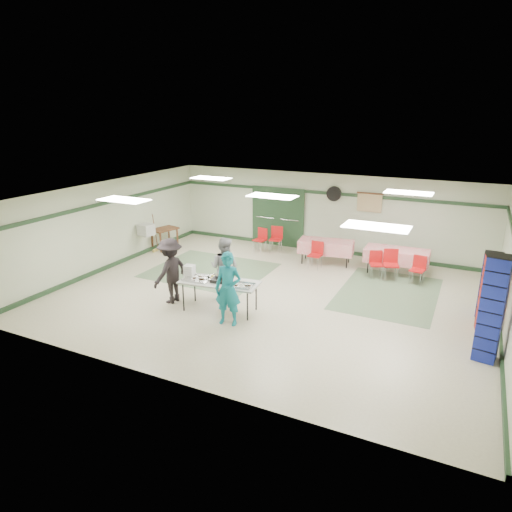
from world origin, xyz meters
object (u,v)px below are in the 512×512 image
at_px(serving_table, 219,283).
at_px(office_printer, 146,230).
at_px(dining_table_a, 397,255).
at_px(chair_b, 376,261).
at_px(chair_a, 391,261).
at_px(crate_stack_blue_b, 492,309).
at_px(chair_c, 418,267).
at_px(volunteer_dark, 171,271).
at_px(volunteer_grey, 224,268).
at_px(chair_d, 316,252).
at_px(crate_stack_blue_a, 489,285).
at_px(broom, 155,232).
at_px(volunteer_teal, 228,289).
at_px(chair_loose_b, 261,237).
at_px(printer_table, 164,231).
at_px(crate_stack_red, 490,295).
at_px(chair_loose_a, 276,236).
at_px(dining_table_b, 326,246).

distance_m(serving_table, office_printer, 5.18).
relative_size(dining_table_a, chair_b, 2.37).
height_order(chair_a, crate_stack_blue_b, crate_stack_blue_b).
bearing_deg(chair_c, volunteer_dark, -134.07).
bearing_deg(volunteer_grey, chair_c, -145.34).
relative_size(chair_d, crate_stack_blue_a, 0.53).
height_order(chair_c, crate_stack_blue_a, crate_stack_blue_a).
relative_size(dining_table_a, crate_stack_blue_b, 0.87).
height_order(chair_b, broom, broom).
xyz_separation_m(dining_table_a, broom, (-7.92, -1.36, 0.13)).
bearing_deg(volunteer_teal, broom, 134.58).
xyz_separation_m(volunteer_grey, chair_loose_b, (-0.90, 4.15, -0.32)).
bearing_deg(printer_table, crate_stack_red, 3.15).
height_order(chair_c, chair_loose_b, chair_loose_b).
xyz_separation_m(chair_a, broom, (-7.85, -0.79, 0.15)).
relative_size(volunteer_teal, chair_c, 2.12).
distance_m(chair_b, chair_d, 1.85).
bearing_deg(printer_table, volunteer_dark, -36.84).
height_order(chair_b, crate_stack_red, crate_stack_red).
distance_m(chair_loose_b, broom, 3.67).
xyz_separation_m(chair_loose_a, crate_stack_blue_a, (6.61, -2.61, 0.25)).
xyz_separation_m(chair_c, broom, (-8.62, -0.78, 0.20)).
relative_size(volunteer_dark, chair_a, 1.89).
relative_size(volunteer_grey, volunteer_dark, 0.97).
distance_m(crate_stack_blue_a, office_printer, 10.30).
distance_m(chair_a, chair_b, 0.42).
xyz_separation_m(volunteer_grey, chair_c, (4.43, 3.30, -0.33)).
bearing_deg(office_printer, chair_a, 19.83).
bearing_deg(broom, volunteer_dark, -55.19).
xyz_separation_m(chair_b, chair_c, (1.19, 0.01, 0.01)).
height_order(dining_table_a, dining_table_b, same).
distance_m(chair_d, printer_table, 5.51).
xyz_separation_m(volunteer_dark, dining_table_a, (4.82, 4.71, -0.28)).
bearing_deg(chair_loose_a, chair_c, -22.68).
distance_m(volunteer_grey, crate_stack_blue_b, 6.22).
bearing_deg(chair_loose_b, printer_table, -148.62).
relative_size(chair_loose_b, crate_stack_blue_b, 0.38).
bearing_deg(dining_table_b, chair_d, -111.36).
height_order(volunteer_grey, chair_a, volunteer_grey).
relative_size(chair_d, broom, 0.63).
height_order(chair_d, printer_table, chair_d).
distance_m(chair_b, crate_stack_blue_a, 3.34).
xyz_separation_m(volunteer_grey, broom, (-4.19, 2.52, -0.13)).
bearing_deg(printer_table, chair_a, 17.25).
bearing_deg(volunteer_dark, dining_table_a, 141.77).
xyz_separation_m(chair_b, broom, (-7.43, -0.78, 0.21)).
distance_m(volunteer_grey, broom, 4.89).
relative_size(serving_table, volunteer_teal, 1.17).
height_order(crate_stack_blue_a, office_printer, crate_stack_blue_a).
distance_m(chair_d, crate_stack_blue_b, 6.14).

